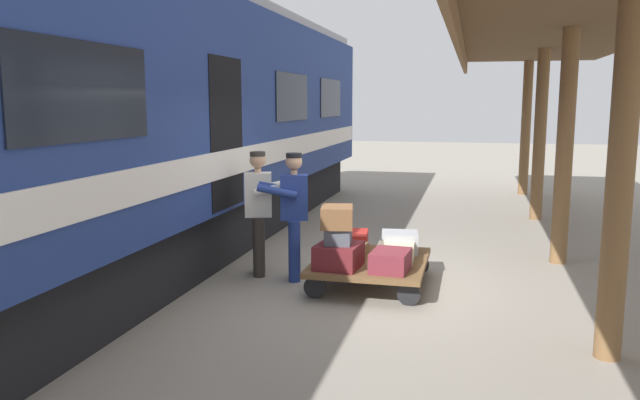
{
  "coord_description": "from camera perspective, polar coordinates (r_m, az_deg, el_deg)",
  "views": [
    {
      "loc": [
        -1.15,
        7.8,
        2.36
      ],
      "look_at": [
        0.69,
        0.33,
        1.15
      ],
      "focal_mm": 35.0,
      "sensor_mm": 36.0,
      "label": 1
    }
  ],
  "objects": [
    {
      "name": "suitcase_tan_vintage",
      "position": [
        8.16,
        2.42,
        -4.7
      ],
      "size": [
        0.52,
        0.53,
        0.18
      ],
      "primitive_type": "cube",
      "rotation": [
        0.0,
        0.0,
        -0.08
      ],
      "color": "tan",
      "rests_on": "luggage_cart"
    },
    {
      "name": "platform_canopy",
      "position": [
        7.95,
        23.4,
        14.9
      ],
      "size": [
        3.2,
        18.72,
        3.56
      ],
      "color": "brown",
      "rests_on": "ground_plane"
    },
    {
      "name": "suitcase_brown_leather",
      "position": [
        7.6,
        1.56,
        -1.55
      ],
      "size": [
        0.46,
        0.53,
        0.26
      ],
      "primitive_type": "cube",
      "rotation": [
        0.0,
        0.0,
        0.18
      ],
      "color": "brown",
      "rests_on": "suitcase_slate_roller"
    },
    {
      "name": "porter_in_overalls",
      "position": [
        8.26,
        -2.51,
        -1.07
      ],
      "size": [
        0.73,
        0.55,
        1.7
      ],
      "color": "navy",
      "rests_on": "ground_plane"
    },
    {
      "name": "luggage_cart",
      "position": [
        8.14,
        4.63,
        -5.78
      ],
      "size": [
        1.42,
        1.72,
        0.35
      ],
      "color": "brown",
      "rests_on": "ground_plane"
    },
    {
      "name": "suitcase_gray_aluminum",
      "position": [
        8.51,
        7.29,
        -3.86
      ],
      "size": [
        0.53,
        0.5,
        0.28
      ],
      "primitive_type": "cube",
      "rotation": [
        0.0,
        0.0,
        0.13
      ],
      "color": "#9EA0A5",
      "rests_on": "luggage_cart"
    },
    {
      "name": "porter_by_door",
      "position": [
        8.52,
        -5.52,
        -0.8
      ],
      "size": [
        0.73,
        0.56,
        1.7
      ],
      "color": "#332D28",
      "rests_on": "ground_plane"
    },
    {
      "name": "suitcase_cream_canvas",
      "position": [
        8.06,
        6.9,
        -4.85
      ],
      "size": [
        0.49,
        0.55,
        0.21
      ],
      "primitive_type": "cube",
      "rotation": [
        0.0,
        0.0,
        0.05
      ],
      "color": "beige",
      "rests_on": "luggage_cart"
    },
    {
      "name": "ground_plane",
      "position": [
        8.23,
        5.25,
        -7.77
      ],
      "size": [
        60.0,
        60.0,
        0.0
      ],
      "primitive_type": "plane",
      "color": "gray"
    },
    {
      "name": "suitcase_slate_roller",
      "position": [
        7.65,
        1.69,
        -3.26
      ],
      "size": [
        0.35,
        0.42,
        0.21
      ],
      "primitive_type": "cube",
      "rotation": [
        0.0,
        0.0,
        0.11
      ],
      "color": "#4C515B",
      "rests_on": "suitcase_maroon_trunk"
    },
    {
      "name": "suitcase_burgundy_valise",
      "position": [
        7.6,
        6.47,
        -5.54
      ],
      "size": [
        0.47,
        0.59,
        0.25
      ],
      "primitive_type": "cube",
      "rotation": [
        0.0,
        0.0,
        -0.08
      ],
      "color": "maroon",
      "rests_on": "luggage_cart"
    },
    {
      "name": "suitcase_maroon_trunk",
      "position": [
        7.7,
        1.73,
        -5.1
      ],
      "size": [
        0.56,
        0.63,
        0.3
      ],
      "primitive_type": "cube",
      "rotation": [
        0.0,
        0.0,
        -0.09
      ],
      "color": "maroon",
      "rests_on": "luggage_cart"
    },
    {
      "name": "train_car",
      "position": [
        9.11,
        -17.34,
        6.65
      ],
      "size": [
        3.03,
        17.73,
        4.0
      ],
      "color": "navy",
      "rests_on": "ground_plane"
    },
    {
      "name": "suitcase_red_plastic",
      "position": [
        8.6,
        3.05,
        -3.75
      ],
      "size": [
        0.46,
        0.61,
        0.25
      ],
      "primitive_type": "cube",
      "rotation": [
        0.0,
        0.0,
        0.12
      ],
      "color": "#AD231E",
      "rests_on": "luggage_cart"
    }
  ]
}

